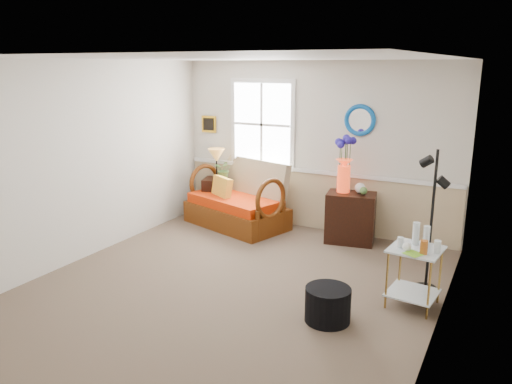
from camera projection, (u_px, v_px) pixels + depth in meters
The scene contains 19 objects.
floor at pixel (234, 286), 5.88m from camera, with size 4.50×5.00×0.01m, color brown.
ceiling at pixel (231, 58), 5.23m from camera, with size 4.50×5.00×0.01m, color white.
walls at pixel (232, 179), 5.55m from camera, with size 4.51×5.01×2.60m.
wainscot at pixel (313, 200), 7.89m from camera, with size 4.46×0.02×0.90m, color tan.
chair_rail at pixel (313, 171), 7.76m from camera, with size 4.46×0.04×0.06m, color silver.
window at pixel (262, 125), 8.00m from camera, with size 1.14×0.06×1.44m, color white, non-canonical shape.
picture at pixel (209, 124), 8.49m from camera, with size 0.28×0.03×0.28m, color #B6851A.
mirror at pixel (360, 120), 7.25m from camera, with size 0.47×0.47×0.07m, color blue.
loveseat at pixel (236, 194), 7.97m from camera, with size 1.61×0.91×1.05m, color #4C2108, non-canonical shape.
throw_pillow at pixel (222, 191), 8.00m from camera, with size 0.45×0.11×0.45m, color orange, non-canonical shape.
lamp_stand at pixel (216, 198), 8.43m from camera, with size 0.39×0.39×0.68m, color black, non-canonical shape.
table_lamp at pixel (217, 164), 8.28m from camera, with size 0.28×0.28×0.50m, color gold, non-canonical shape.
potted_plant at pixel (224, 172), 8.28m from camera, with size 0.29×0.32×0.25m, color #527B3B.
cabinet at pixel (350, 218), 7.26m from camera, with size 0.69×0.44×0.74m, color black, non-canonical shape.
flower_vase at pixel (344, 165), 7.15m from camera, with size 0.24×0.24×0.81m, color red, non-canonical shape.
side_table at pixel (414, 277), 5.33m from camera, with size 0.52×0.52×0.66m, color #A27C36, non-canonical shape.
tabletop_items at pixel (419, 239), 5.18m from camera, with size 0.41×0.41×0.25m, color silver, non-canonical shape.
floor_lamp at pixel (431, 221), 5.61m from camera, with size 0.24×0.24×1.64m, color black, non-canonical shape.
ottoman at pixel (328, 304), 5.05m from camera, with size 0.47×0.47×0.36m, color black.
Camera 1 is at (2.76, -4.67, 2.54)m, focal length 35.00 mm.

